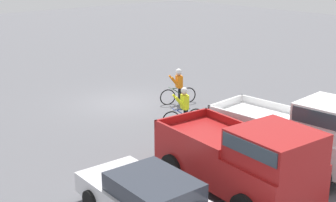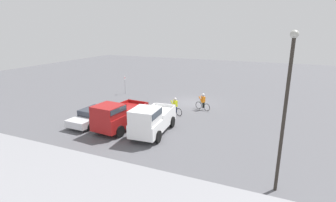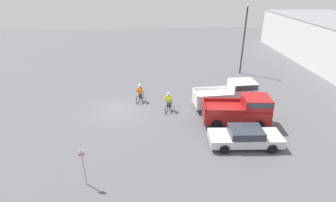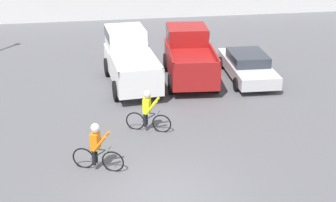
# 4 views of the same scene
# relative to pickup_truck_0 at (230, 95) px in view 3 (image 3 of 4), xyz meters

# --- Properties ---
(ground_plane) EXTENTS (80.00, 80.00, 0.00)m
(ground_plane) POSITION_rel_pickup_truck_0_xyz_m (0.16, -9.50, -1.22)
(ground_plane) COLOR #56565B
(pickup_truck_0) EXTENTS (2.47, 5.26, 2.37)m
(pickup_truck_0) POSITION_rel_pickup_truck_0_xyz_m (0.00, 0.00, 0.00)
(pickup_truck_0) COLOR white
(pickup_truck_0) RESTS_ON ground_plane
(pickup_truck_1) EXTENTS (2.61, 5.00, 2.29)m
(pickup_truck_1) POSITION_rel_pickup_truck_0_xyz_m (2.87, 0.08, -0.03)
(pickup_truck_1) COLOR maroon
(pickup_truck_1) RESTS_ON ground_plane
(sedan_0) EXTENTS (2.15, 4.85, 1.29)m
(sedan_0) POSITION_rel_pickup_truck_0_xyz_m (5.64, -0.43, -0.56)
(sedan_0) COLOR silver
(sedan_0) RESTS_ON ground_plane
(cyclist_0) EXTENTS (1.66, 0.71, 1.65)m
(cyclist_0) POSITION_rel_pickup_truck_0_xyz_m (0.21, -5.22, -0.39)
(cyclist_0) COLOR black
(cyclist_0) RESTS_ON ground_plane
(cyclist_1) EXTENTS (1.65, 0.70, 1.67)m
(cyclist_1) POSITION_rel_pickup_truck_0_xyz_m (-1.72, -7.70, -0.36)
(cyclist_1) COLOR black
(cyclist_1) RESTS_ON ground_plane
(fire_lane_sign) EXTENTS (0.10, 0.30, 2.31)m
(fire_lane_sign) POSITION_rel_pickup_truck_0_xyz_m (8.82, -10.19, 0.18)
(fire_lane_sign) COLOR #9E9EA3
(fire_lane_sign) RESTS_ON ground_plane
(lamppost) EXTENTS (0.36, 0.36, 7.70)m
(lamppost) POSITION_rel_pickup_truck_0_xyz_m (-8.81, 3.70, 3.23)
(lamppost) COLOR #2D2823
(lamppost) RESTS_ON ground_plane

